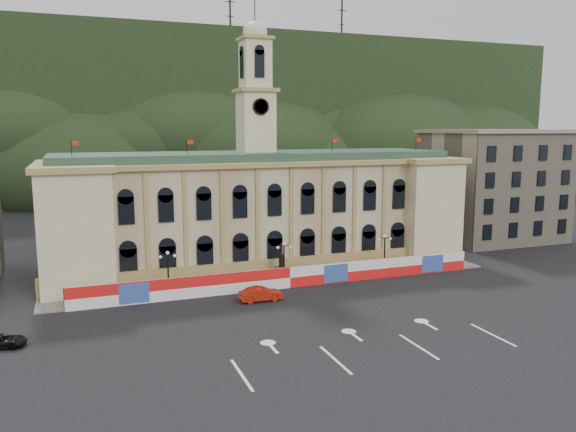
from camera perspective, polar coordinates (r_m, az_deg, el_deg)
name	(u,v)px	position (r m, az deg, el deg)	size (l,w,h in m)	color
ground	(346,329)	(54.39, 5.94, -11.40)	(260.00, 260.00, 0.00)	black
lane_markings	(372,349)	(50.28, 8.56, -13.19)	(26.00, 10.00, 0.02)	white
hill_ridge	(159,126)	(169.08, -12.98, 8.94)	(230.00, 80.00, 64.00)	black
city_hall	(257,209)	(77.47, -3.13, 0.76)	(56.20, 17.60, 37.10)	#C9BC91
side_building_right	(493,185)	(101.48, 20.10, 3.02)	(21.00, 17.00, 18.60)	tan
hoarding_fence	(290,277)	(67.18, 0.22, -6.25)	(50.00, 0.44, 2.50)	red
pavement	(282,281)	(69.90, -0.62, -6.64)	(56.00, 5.50, 0.16)	slate
statue	(281,272)	(69.84, -0.69, -5.71)	(1.40, 1.40, 3.72)	#595651
lamp_left	(168,269)	(65.10, -12.09, -5.29)	(1.96, 0.44, 5.15)	black
lamp_center	(284,259)	(68.47, -0.40, -4.38)	(1.96, 0.44, 5.15)	black
lamp_right	(385,250)	(74.36, 9.79, -3.44)	(1.96, 0.44, 5.15)	black
red_sedan	(261,294)	(62.34, -2.77, -7.92)	(4.80, 1.76, 1.57)	#AC1A0C
black_suv	(1,341)	(55.67, -27.11, -11.25)	(4.41, 2.57, 1.15)	black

